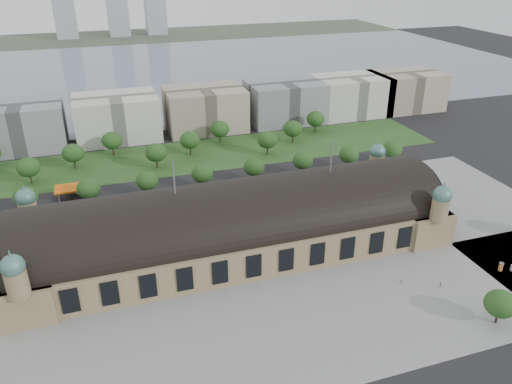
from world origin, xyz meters
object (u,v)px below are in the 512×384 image
object	(u,v)px
parked_car_0	(51,242)
bus_west	(171,213)
parked_car_5	(119,232)
advertising_column	(501,267)
traffic_car_6	(376,189)
bus_mid	(201,214)
traffic_car_5	(263,189)
traffic_car_3	(93,212)
traffic_car_4	(209,202)
parked_car_2	(68,240)
parked_car_3	(48,248)
parked_car_1	(101,235)
pedestrian_4	(504,309)
parked_car_6	(175,228)
parked_car_4	(119,232)
bus_east	(251,204)
pedestrian_1	(440,285)
petrol_station	(75,188)
pedestrian_0	(401,282)

from	to	relation	value
parked_car_0	bus_west	size ratio (longest dim) A/B	0.41
parked_car_5	advertising_column	xyz separation A→B (m)	(118.50, -64.53, 0.85)
traffic_car_6	bus_mid	distance (m)	79.05
traffic_car_5	traffic_car_6	distance (m)	49.77
traffic_car_3	traffic_car_4	size ratio (longest dim) A/B	0.94
parked_car_2	parked_car_3	bearing A→B (deg)	-91.39
traffic_car_5	parked_car_0	xyz separation A→B (m)	(-87.74, -18.42, 0.13)
traffic_car_3	bus_west	distance (m)	32.09
parked_car_5	parked_car_3	bearing A→B (deg)	-116.30
parked_car_0	parked_car_1	world-z (taller)	parked_car_0
advertising_column	traffic_car_3	bearing A→B (deg)	146.43
pedestrian_4	parked_car_5	bearing A→B (deg)	-61.25
parked_car_1	parked_car_6	distance (m)	27.49
traffic_car_6	bus_west	distance (m)	90.38
traffic_car_4	traffic_car_6	bearing A→B (deg)	76.35
traffic_car_6	traffic_car_5	bearing A→B (deg)	-107.37
traffic_car_5	parked_car_4	xyz separation A→B (m)	(-63.80, -18.42, 0.04)
traffic_car_5	traffic_car_6	xyz separation A→B (m)	(47.15, -15.92, -0.02)
traffic_car_6	parked_car_5	xyz separation A→B (m)	(-110.84, -2.49, 0.06)
traffic_car_5	parked_car_1	distance (m)	72.76
parked_car_6	pedestrian_4	bearing A→B (deg)	9.58
parked_car_0	bus_mid	size ratio (longest dim) A/B	0.38
traffic_car_6	bus_west	world-z (taller)	bus_west
parked_car_1	parked_car_3	distance (m)	18.78
bus_east	pedestrian_1	xyz separation A→B (m)	(40.66, -70.22, -0.92)
traffic_car_5	parked_car_6	bearing A→B (deg)	112.52
petrol_station	parked_car_4	xyz separation A→B (m)	(15.30, -40.28, -2.23)
petrol_station	bus_west	xyz separation A→B (m)	(35.99, -33.28, -1.26)
parked_car_3	pedestrian_1	xyz separation A→B (m)	(119.05, -61.79, 0.05)
petrol_station	traffic_car_4	bearing A→B (deg)	-26.86
traffic_car_3	parked_car_0	world-z (taller)	parked_car_0
traffic_car_6	parked_car_2	world-z (taller)	parked_car_2
traffic_car_6	bus_mid	xyz separation A→B (m)	(-79.04, -0.49, 1.14)
parked_car_1	pedestrian_1	size ratio (longest dim) A/B	3.22
traffic_car_3	parked_car_3	size ratio (longest dim) A/B	0.99
traffic_car_4	parked_car_3	bearing A→B (deg)	-79.79
pedestrian_1	pedestrian_0	bearing A→B (deg)	111.56
pedestrian_0	bus_west	bearing A→B (deg)	135.28
parked_car_2	advertising_column	xyz separation A→B (m)	(136.74, -64.53, 0.81)
pedestrian_4	pedestrian_1	bearing A→B (deg)	-79.61
petrol_station	bus_mid	bearing A→B (deg)	-39.04
bus_west	pedestrian_1	xyz separation A→B (m)	(73.43, -72.79, -0.87)
parked_car_5	bus_mid	xyz separation A→B (m)	(31.80, 2.00, 1.09)
traffic_car_6	bus_west	bearing A→B (deg)	-91.56
bus_west	bus_east	xyz separation A→B (m)	(32.77, -2.57, 0.05)
traffic_car_3	parked_car_2	xyz separation A→B (m)	(-9.47, -19.94, 0.12)
parked_car_1	pedestrian_0	distance (m)	108.16
traffic_car_3	parked_car_4	world-z (taller)	parked_car_4
parked_car_3	pedestrian_0	size ratio (longest dim) A/B	2.76
traffic_car_5	pedestrian_0	xyz separation A→B (m)	(19.18, -79.04, 0.12)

